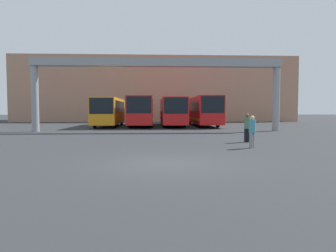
% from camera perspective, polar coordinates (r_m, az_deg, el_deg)
% --- Properties ---
extents(ground_plane, '(200.00, 200.00, 0.00)m').
position_cam_1_polar(ground_plane, '(10.34, -0.69, -7.22)').
color(ground_plane, '#2D3033').
extents(building_backdrop, '(44.01, 12.00, 10.10)m').
position_cam_1_polar(building_backdrop, '(51.53, -2.35, 6.70)').
color(building_backdrop, tan).
rests_on(building_backdrop, ground).
extents(overhead_gantry, '(21.21, 0.80, 6.21)m').
position_cam_1_polar(overhead_gantry, '(25.85, -1.95, 10.31)').
color(overhead_gantry, gray).
rests_on(overhead_gantry, ground).
extents(bus_slot_0, '(2.46, 10.01, 3.07)m').
position_cam_1_polar(bus_slot_0, '(33.67, -11.14, 2.93)').
color(bus_slot_0, orange).
rests_on(bus_slot_0, ground).
extents(bus_slot_1, '(2.59, 10.76, 3.21)m').
position_cam_1_polar(bus_slot_1, '(33.71, -5.12, 3.12)').
color(bus_slot_1, red).
rests_on(bus_slot_1, ground).
extents(bus_slot_2, '(2.53, 12.51, 3.11)m').
position_cam_1_polar(bus_slot_2, '(34.62, 0.77, 3.04)').
color(bus_slot_2, red).
rests_on(bus_slot_2, ground).
extents(bus_slot_3, '(2.47, 12.01, 3.25)m').
position_cam_1_polar(bus_slot_3, '(34.77, 6.60, 3.15)').
color(bus_slot_3, red).
rests_on(bus_slot_3, ground).
extents(pedestrian_mid_right, '(0.34, 0.34, 1.63)m').
position_cam_1_polar(pedestrian_mid_right, '(17.63, 14.85, -0.18)').
color(pedestrian_mid_right, black).
rests_on(pedestrian_mid_right, ground).
extents(pedestrian_mid_left, '(0.33, 0.33, 1.57)m').
position_cam_1_polar(pedestrian_mid_left, '(14.99, 15.74, -0.90)').
color(pedestrian_mid_left, gray).
rests_on(pedestrian_mid_left, ground).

